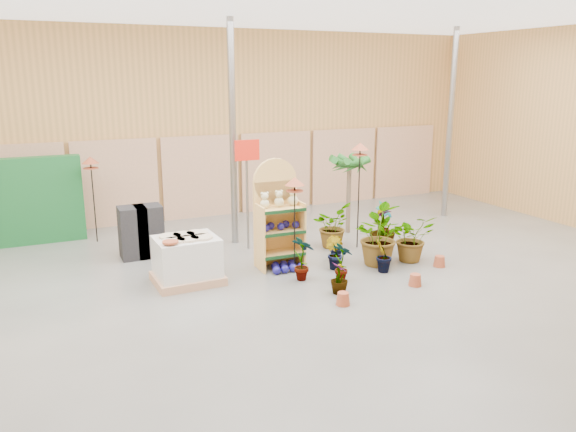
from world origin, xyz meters
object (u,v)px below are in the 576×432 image
Objects in this scene: display_shelf at (277,218)px; pallet_stack at (187,260)px; potted_plant_2 at (376,236)px; bird_table_front at (295,184)px.

pallet_stack is at bearing -172.39° from display_shelf.
potted_plant_2 is (3.41, -0.53, 0.15)m from pallet_stack.
bird_table_front is at bearing -9.73° from pallet_stack.
pallet_stack is at bearing 171.20° from potted_plant_2.
display_shelf reaches higher than pallet_stack.
potted_plant_2 is (1.53, -0.26, -1.04)m from bird_table_front.
display_shelf is at bearing 106.16° from bird_table_front.
pallet_stack is at bearing 171.82° from bird_table_front.
display_shelf is 0.83m from bird_table_front.
bird_table_front is 1.56× the size of potted_plant_2.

